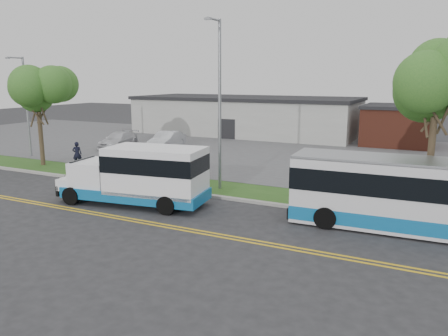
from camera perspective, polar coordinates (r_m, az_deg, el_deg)
The scene contains 19 objects.
ground at distance 24.90m, azimuth -9.67°, elevation -3.48°, with size 140.00×140.00×0.00m, color #28282B.
lane_line_north at distance 22.04m, azimuth -15.58°, elevation -5.74°, with size 70.00×0.12×0.01m, color gold.
lane_line_south at distance 21.83m, azimuth -16.11°, elevation -5.94°, with size 70.00×0.12×0.01m, color gold.
curb at distance 25.75m, azimuth -8.24°, elevation -2.76°, with size 80.00×0.30×0.15m, color #9E9B93.
verge at distance 27.20m, azimuth -6.09°, elevation -1.98°, with size 80.00×3.30×0.10m, color #284E1A.
parking_lot at distance 39.57m, azimuth 4.94°, elevation 2.34°, with size 80.00×25.00×0.10m, color #4C4C4F.
commercial_building at distance 50.77m, azimuth 2.83°, elevation 6.85°, with size 25.40×10.40×4.35m.
brick_wing at distance 45.72m, azimuth 21.67°, elevation 5.24°, with size 6.30×7.30×3.90m.
tree_east at distance 22.35m, azimuth 26.13°, elevation 9.90°, with size 5.20×5.20×8.33m.
tree_west at distance 34.66m, azimuth -23.18°, elevation 8.57°, with size 4.40×4.40×6.91m.
streetlight_near at distance 24.82m, azimuth -0.64°, elevation 8.89°, with size 0.35×1.53×9.50m.
streetlight_far at distance 39.17m, azimuth -24.48°, elevation 7.77°, with size 0.35×1.53×8.00m.
shuttle_bus at distance 22.72m, azimuth -10.63°, elevation -0.78°, with size 8.17×3.63×3.03m.
transit_bus at distance 20.15m, azimuth 24.96°, elevation -3.41°, with size 11.34×3.13×3.12m.
pedestrian at distance 33.66m, azimuth -18.63°, elevation 1.75°, with size 0.65×0.43×1.79m, color black.
parked_car_a at distance 39.70m, azimuth -7.50°, elevation 3.57°, with size 1.72×4.93×1.63m, color silver.
parked_car_b at distance 41.60m, azimuth -13.63°, elevation 3.58°, with size 2.01×4.94×1.43m, color silver.
grocery_bag_left at distance 33.83m, azimuth -19.21°, elevation 0.49°, with size 0.32×0.32×0.32m, color white.
grocery_bag_right at distance 33.75m, azimuth -17.89°, elevation 0.55°, with size 0.32×0.32×0.32m, color white.
Camera 1 is at (14.29, -19.34, 6.44)m, focal length 35.00 mm.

